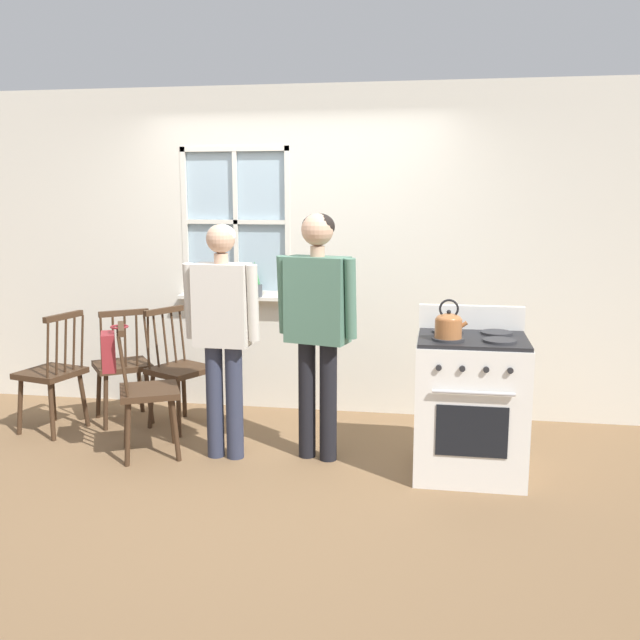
% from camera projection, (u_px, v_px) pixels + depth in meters
% --- Properties ---
extents(ground_plane, '(16.00, 16.00, 0.00)m').
position_uv_depth(ground_plane, '(259.00, 468.00, 4.83)').
color(ground_plane, brown).
extents(wall_back, '(6.40, 0.16, 2.70)m').
position_uv_depth(wall_back, '(301.00, 254.00, 5.95)').
color(wall_back, silver).
rests_on(wall_back, ground_plane).
extents(chair_by_window, '(0.54, 0.55, 0.94)m').
position_uv_depth(chair_by_window, '(146.00, 393.00, 5.00)').
color(chair_by_window, '#3D2819').
rests_on(chair_by_window, ground_plane).
extents(chair_near_wall, '(0.57, 0.57, 0.94)m').
position_uv_depth(chair_near_wall, '(123.00, 367.00, 5.74)').
color(chair_near_wall, '#3D2819').
rests_on(chair_near_wall, ground_plane).
extents(chair_center_cluster, '(0.49, 0.51, 0.94)m').
position_uv_depth(chair_center_cluster, '(53.00, 374.00, 5.51)').
color(chair_center_cluster, '#3D2819').
rests_on(chair_center_cluster, ground_plane).
extents(chair_near_stove, '(0.55, 0.56, 0.94)m').
position_uv_depth(chair_near_stove, '(179.00, 371.00, 5.63)').
color(chair_near_stove, '#3D2819').
rests_on(chair_near_stove, ground_plane).
extents(person_elderly_left, '(0.53, 0.23, 1.63)m').
position_uv_depth(person_elderly_left, '(223.00, 320.00, 4.87)').
color(person_elderly_left, '#2D3347').
rests_on(person_elderly_left, ground_plane).
extents(person_teen_center, '(0.58, 0.30, 1.71)m').
position_uv_depth(person_teen_center, '(317.00, 310.00, 4.83)').
color(person_teen_center, black).
rests_on(person_teen_center, ground_plane).
extents(stove, '(0.70, 0.68, 1.08)m').
position_uv_depth(stove, '(470.00, 404.00, 4.67)').
color(stove, white).
rests_on(stove, ground_plane).
extents(kettle, '(0.21, 0.17, 0.25)m').
position_uv_depth(kettle, '(449.00, 325.00, 4.47)').
color(kettle, '#A86638').
rests_on(kettle, stove).
extents(potted_plant, '(0.14, 0.14, 0.30)m').
position_uv_depth(potted_plant, '(254.00, 286.00, 5.97)').
color(potted_plant, '#42474C').
rests_on(potted_plant, wall_back).
extents(handbag, '(0.24, 0.24, 0.31)m').
position_uv_depth(handbag, '(109.00, 351.00, 4.88)').
color(handbag, maroon).
rests_on(handbag, chair_by_window).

